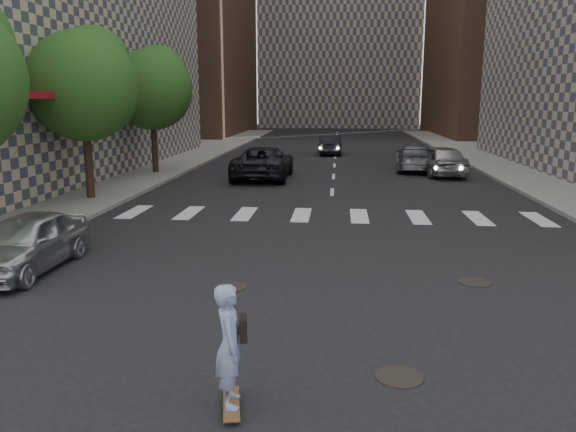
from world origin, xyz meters
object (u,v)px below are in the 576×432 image
Objects in this scene: silver_sedan at (26,242)px; traffic_car_a at (264,160)px; tree_b at (85,81)px; skateboarder at (230,345)px; traffic_car_c at (263,163)px; traffic_car_d at (441,160)px; traffic_car_b at (415,157)px; tree_c at (153,86)px; traffic_car_e at (330,145)px.

traffic_car_a reaches higher than silver_sedan.
tree_b reaches higher than traffic_car_a.
skateboarder is 21.71m from traffic_car_c.
silver_sedan is at bearing 78.07° from traffic_car_c.
traffic_car_a is at bearing -6.18° from traffic_car_d.
silver_sedan is at bearing 125.42° from skateboarder.
traffic_car_b is 0.89× the size of traffic_car_c.
tree_c is 1.40× the size of traffic_car_d.
traffic_car_c is (-2.49, 21.57, -0.09)m from skateboarder.
silver_sedan is 0.69× the size of traffic_car_c.
silver_sedan is 16.37m from traffic_car_c.
traffic_car_b is (14.00, 2.86, -3.90)m from tree_c.
traffic_car_c is at bearing 31.68° from traffic_car_b.
tree_c is 15.31m from traffic_car_e.
skateboarder reaches higher than traffic_car_c.
skateboarder is 0.30× the size of traffic_car_c.
tree_b is 1.54× the size of traffic_car_e.
tree_b reaches higher than skateboarder.
tree_b is at bearing 49.54° from traffic_car_c.
tree_c is 14.81m from traffic_car_b.
traffic_car_d reaches higher than traffic_car_b.
skateboarder is 26.18m from traffic_car_b.
tree_b is at bearing 43.20° from traffic_car_b.
traffic_car_b is (11.54, 20.00, 0.07)m from silver_sedan.
tree_c reaches higher than silver_sedan.
skateboarder is (8.39, -22.70, -3.75)m from tree_c.
tree_b reaches higher than silver_sedan.
tree_c is at bearing 98.87° from skateboarder.
silver_sedan is 0.93× the size of traffic_car_e.
traffic_car_e is (9.03, 11.72, -3.94)m from tree_c.
tree_c is 1.65× the size of silver_sedan.
traffic_car_b is 9.03m from traffic_car_c.
traffic_car_e reaches higher than silver_sedan.
skateboarder is at bearing -60.30° from tree_b.
traffic_car_a is 0.74× the size of traffic_car_c.
silver_sedan is 0.78× the size of traffic_car_b.
traffic_car_a is at bearing 8.65° from tree_c.
traffic_car_c is at bearing 6.13° from traffic_car_d.
tree_c is 24.49m from skateboarder.
tree_b is 1.14× the size of traffic_car_c.
traffic_car_a is 2.02m from traffic_car_c.
traffic_car_e is at bearing -113.05° from traffic_car_a.
tree_c reaches higher than traffic_car_a.
skateboarder is 0.43× the size of silver_sedan.
tree_b is 11.24m from traffic_car_a.
traffic_car_c is at bearing 49.30° from tree_b.
tree_b is 1.29× the size of traffic_car_b.
tree_b reaches higher than traffic_car_d.
silver_sedan is at bearing 48.80° from traffic_car_d.
traffic_car_e is (3.13, 12.86, -0.10)m from traffic_car_c.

